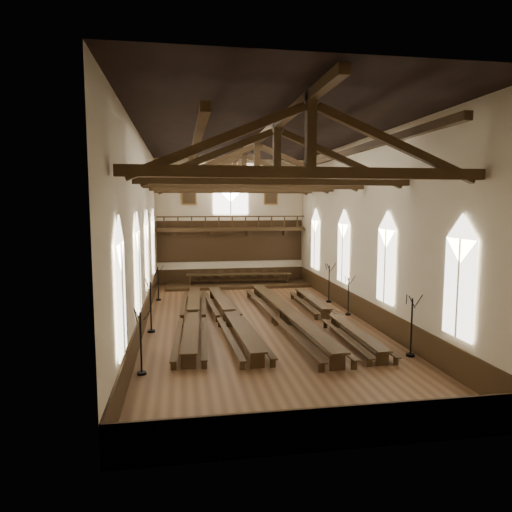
{
  "coord_description": "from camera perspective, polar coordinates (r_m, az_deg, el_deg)",
  "views": [
    {
      "loc": [
        -3.97,
        -23.81,
        6.44
      ],
      "look_at": [
        0.19,
        1.5,
        3.5
      ],
      "focal_mm": 32.0,
      "sensor_mm": 36.0,
      "label": 1
    }
  ],
  "objects": [
    {
      "name": "room_walls",
      "position": [
        24.14,
        0.13,
        6.58
      ],
      "size": [
        26.0,
        26.0,
        26.0
      ],
      "color": "beige",
      "rests_on": "ground"
    },
    {
      "name": "candelabrum_left_far",
      "position": [
        31.28,
        -12.11,
        -4.13
      ],
      "size": [
        0.7,
        0.73,
        2.41
      ],
      "color": "black",
      "rests_on": "ground"
    },
    {
      "name": "candelabrum_right_mid",
      "position": [
        27.17,
        11.46,
        -5.79
      ],
      "size": [
        0.63,
        0.71,
        2.31
      ],
      "color": "black",
      "rests_on": "ground"
    },
    {
      "name": "roof_trusses",
      "position": [
        24.2,
        0.13,
        10.74
      ],
      "size": [
        11.7,
        25.7,
        2.8
      ],
      "color": "#3A2912",
      "rests_on": "room_walls"
    },
    {
      "name": "refectory_row_d",
      "position": [
        25.15,
        9.34,
        -7.24
      ],
      "size": [
        1.41,
        13.7,
        0.67
      ],
      "color": "#3A2912",
      "rests_on": "ground"
    },
    {
      "name": "wainscot_band",
      "position": [
        24.83,
        0.13,
        -7.07
      ],
      "size": [
        12.0,
        26.0,
        1.2
      ],
      "color": "#34220F",
      "rests_on": "ground"
    },
    {
      "name": "end_window",
      "position": [
        36.93,
        -3.2,
        7.74
      ],
      "size": [
        2.8,
        0.12,
        3.8
      ],
      "color": "white",
      "rests_on": "room_walls"
    },
    {
      "name": "high_chairs",
      "position": [
        36.73,
        -2.29,
        -2.45
      ],
      "size": [
        6.72,
        0.43,
        0.92
      ],
      "color": "#3A2912",
      "rests_on": "dais"
    },
    {
      "name": "portraits",
      "position": [
        36.92,
        -3.19,
        7.55
      ],
      "size": [
        7.75,
        0.09,
        1.45
      ],
      "color": "brown",
      "rests_on": "room_walls"
    },
    {
      "name": "refectory_row_b",
      "position": [
        24.76,
        -3.31,
        -7.26
      ],
      "size": [
        1.86,
        14.39,
        0.74
      ],
      "color": "#3A2912",
      "rests_on": "ground"
    },
    {
      "name": "refectory_row_c",
      "position": [
        24.81,
        3.86,
        -7.12
      ],
      "size": [
        2.01,
        15.04,
        0.81
      ],
      "color": "#3A2912",
      "rests_on": "ground"
    },
    {
      "name": "candelabrum_right_far",
      "position": [
        30.42,
        9.1,
        -4.27
      ],
      "size": [
        0.69,
        0.79,
        2.57
      ],
      "color": "black",
      "rests_on": "ground"
    },
    {
      "name": "candelabrum_left_mid",
      "position": [
        23.73,
        -12.99,
        -7.31
      ],
      "size": [
        0.75,
        0.84,
        2.74
      ],
      "color": "black",
      "rests_on": "ground"
    },
    {
      "name": "dais",
      "position": [
        36.05,
        -2.13,
        -3.59
      ],
      "size": [
        11.4,
        3.11,
        0.21
      ],
      "primitive_type": "cube",
      "color": "#34220F",
      "rests_on": "ground"
    },
    {
      "name": "candelabrum_right_near",
      "position": [
        20.65,
        18.81,
        -9.65
      ],
      "size": [
        0.72,
        0.82,
        2.66
      ],
      "color": "black",
      "rests_on": "ground"
    },
    {
      "name": "side_windows",
      "position": [
        24.29,
        0.13,
        0.15
      ],
      "size": [
        11.85,
        19.8,
        4.5
      ],
      "color": "silver",
      "rests_on": "room_walls"
    },
    {
      "name": "refectory_row_a",
      "position": [
        24.92,
        -7.89,
        -7.25
      ],
      "size": [
        1.79,
        14.23,
        0.72
      ],
      "color": "#3A2912",
      "rests_on": "ground"
    },
    {
      "name": "minstrels_gallery",
      "position": [
        36.77,
        -3.12,
        2.57
      ],
      "size": [
        11.8,
        1.24,
        3.7
      ],
      "color": "#3A2912",
      "rests_on": "room_walls"
    },
    {
      "name": "ground",
      "position": [
        24.98,
        0.13,
        -8.41
      ],
      "size": [
        26.0,
        26.0,
        0.0
      ],
      "primitive_type": "plane",
      "color": "brown",
      "rests_on": "ground"
    },
    {
      "name": "high_table",
      "position": [
        35.92,
        -2.13,
        -2.4
      ],
      "size": [
        8.31,
        1.44,
        0.77
      ],
      "color": "#3A2912",
      "rests_on": "dais"
    },
    {
      "name": "candelabrum_left_near",
      "position": [
        18.14,
        -14.16,
        -11.86
      ],
      "size": [
        0.7,
        0.79,
        2.56
      ],
      "color": "black",
      "rests_on": "ground"
    }
  ]
}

